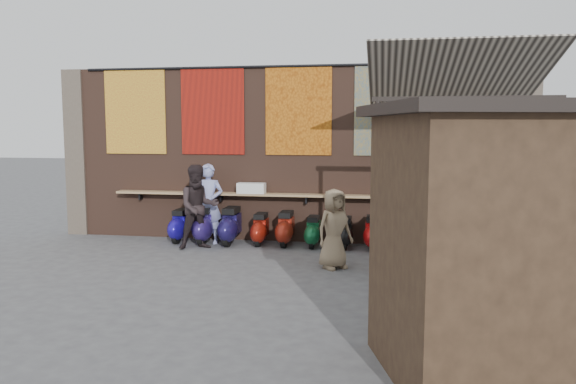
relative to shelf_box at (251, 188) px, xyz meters
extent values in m
plane|color=#474749|center=(0.75, -2.30, -1.24)|extent=(70.00, 70.00, 0.00)
cube|color=brown|center=(0.75, 0.40, 0.76)|extent=(10.00, 0.40, 4.00)
cube|color=#4C4238|center=(-4.45, 0.40, 0.76)|extent=(0.50, 0.50, 4.00)
cube|color=#4C4238|center=(5.95, 0.40, 0.76)|extent=(0.50, 0.50, 4.00)
cube|color=#9E7A51|center=(0.75, 0.03, -0.14)|extent=(8.00, 0.32, 0.05)
cube|color=white|center=(0.00, 0.00, 0.00)|extent=(0.63, 0.28, 0.24)
cube|color=#A13317|center=(-2.85, 0.18, 1.76)|extent=(1.50, 0.02, 2.00)
cube|color=red|center=(-0.95, 0.18, 1.76)|extent=(1.50, 0.02, 2.00)
cube|color=#C86F19|center=(1.05, 0.18, 1.76)|extent=(1.50, 0.02, 2.00)
cube|color=#22537F|center=(3.05, 0.18, 1.76)|extent=(1.50, 0.02, 2.00)
cylinder|color=black|center=(0.75, 0.17, 2.74)|extent=(9.50, 0.06, 0.06)
imported|color=#939BD6|center=(-0.92, -0.30, -0.34)|extent=(0.67, 0.45, 1.81)
imported|color=black|center=(-0.96, -0.90, -0.33)|extent=(1.11, 1.04, 1.83)
imported|color=black|center=(4.81, -1.93, -0.38)|extent=(1.05, 0.97, 1.72)
imported|color=#515356|center=(5.65, -3.22, -0.44)|extent=(1.18, 1.11, 1.60)
imported|color=#846F54|center=(2.08, -2.13, -0.50)|extent=(0.86, 0.83, 1.49)
cube|color=black|center=(4.29, -6.34, 0.12)|extent=(2.95, 2.52, 2.73)
cube|color=black|center=(4.29, -6.34, 1.55)|extent=(3.32, 2.87, 0.12)
cube|color=gold|center=(4.02, -5.40, 0.74)|extent=(1.16, 0.37, 0.50)
cube|color=#473321|center=(4.02, -5.40, -0.25)|extent=(2.04, 0.67, 0.06)
cube|color=beige|center=(4.25, -1.40, 2.31)|extent=(3.20, 3.28, 0.97)
cube|color=#33261C|center=(4.25, 0.19, 2.71)|extent=(3.30, 0.08, 0.12)
cube|color=black|center=(4.25, -2.90, 1.84)|extent=(3.00, 0.08, 0.08)
cylinder|color=black|center=(2.85, -2.90, 0.31)|extent=(0.09, 0.09, 3.10)
cylinder|color=black|center=(5.65, -2.90, 0.31)|extent=(0.09, 0.09, 3.10)
camera|label=1|loc=(2.97, -12.38, 1.36)|focal=35.00mm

